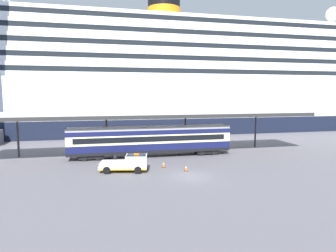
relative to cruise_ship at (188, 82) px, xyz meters
The scene contains 8 objects.
ground_plane 45.31m from the cruise_ship, 106.19° to the right, with size 400.00×400.00×0.00m, color #57555C.
cruise_ship is the anchor object (origin of this frame).
platform_canopy 34.83m from the cruise_ship, 115.24° to the right, with size 46.95×6.49×6.12m.
train_carriage 35.93m from the cruise_ship, 114.96° to the right, with size 22.02×2.81×4.11m.
service_truck 44.19m from the cruise_ship, 115.38° to the right, with size 5.49×3.00×2.02m.
traffic_cone_near 43.24m from the cruise_ship, 106.80° to the right, with size 0.36×0.36×0.70m.
traffic_cone_mid 41.97m from the cruise_ship, 110.54° to the right, with size 0.36×0.36×0.74m.
quay_bollard 41.08m from the cruise_ship, 119.73° to the right, with size 0.48×0.48×0.96m.
Camera 1 is at (-8.79, -28.60, 8.58)m, focal length 31.30 mm.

